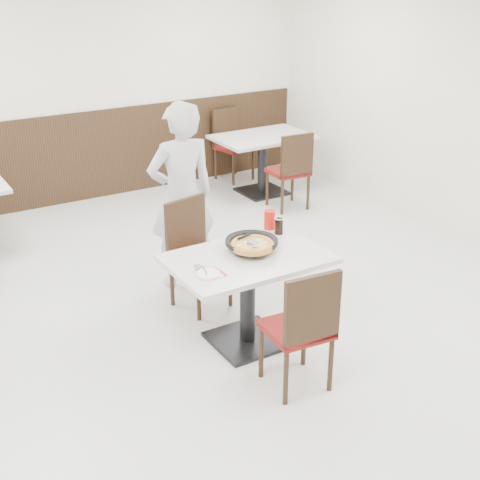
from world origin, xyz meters
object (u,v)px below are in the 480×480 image
side_plate (208,274)px  bg_chair_right_near (288,170)px  chair_near (297,326)px  pizza (252,246)px  red_cup (270,220)px  main_table (248,300)px  bg_chair_right_far (234,145)px  pizza_pan (252,245)px  bg_table_right (262,165)px  chair_far (200,256)px  cola_glass (279,226)px  diner_person (182,196)px

side_plate → bg_chair_right_near: (2.43, 2.49, -0.28)m
chair_near → pizza: 0.76m
red_cup → main_table: bearing=-139.7°
bg_chair_right_near → pizza: bearing=-126.4°
side_plate → bg_chair_right_far: bearing=57.0°
pizza_pan → bg_table_right: pizza_pan is taller
chair_far → cola_glass: (0.48, -0.47, 0.34)m
main_table → side_plate: (-0.41, -0.12, 0.38)m
chair_far → bg_chair_right_far: bearing=-137.8°
pizza → bg_chair_right_near: bearing=49.8°
chair_far → pizza: size_ratio=2.87×
main_table → pizza: 0.44m
chair_far → cola_glass: chair_far is taller
chair_far → bg_chair_right_near: (2.06, 1.64, 0.00)m
pizza → diner_person: diner_person is taller
chair_far → pizza_pan: 0.72m
bg_chair_right_near → chair_far: bearing=-137.6°
pizza_pan → diner_person: 1.12m
cola_glass → red_cup: bearing=91.8°
cola_glass → bg_chair_right_near: (1.57, 2.11, -0.34)m
bg_table_right → bg_chair_right_far: bg_chair_right_far is taller
pizza → bg_chair_right_far: (1.97, 3.61, -0.34)m
chair_near → chair_far: bearing=96.2°
bg_table_right → diner_person: bearing=-138.6°
pizza_pan → bg_table_right: 3.52m
main_table → bg_chair_right_near: bearing=49.4°
main_table → cola_glass: size_ratio=9.23×
main_table → pizza: (0.06, 0.03, 0.44)m
bg_chair_right_near → main_table: bearing=-126.9°
chair_far → bg_table_right: (2.09, 2.26, -0.10)m
side_plate → bg_chair_right_near: bearing=45.6°
main_table → red_cup: (0.45, 0.38, 0.45)m
cola_glass → bg_chair_right_near: bg_chair_right_near is taller
pizza_pan → bg_chair_right_near: bearing=49.6°
pizza_pan → bg_chair_right_near: size_ratio=0.34×
bg_table_right → chair_near: bearing=-119.6°
pizza_pan → pizza: 0.07m
side_plate → cola_glass: 0.94m
bg_chair_right_near → bg_chair_right_far: 1.27m
main_table → cola_glass: bearing=28.9°
bg_chair_right_near → red_cup: bearing=-124.8°
main_table → pizza: size_ratio=3.63×
pizza → bg_chair_right_near: 3.07m
chair_near → bg_table_right: 4.18m
side_plate → red_cup: red_cup is taller
main_table → pizza_pan: 0.43m
pizza → cola_glass: cola_glass is taller
bg_table_right → chair_far: bearing=-132.8°
main_table → pizza_pan: pizza_pan is taller
main_table → diner_person: diner_person is taller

